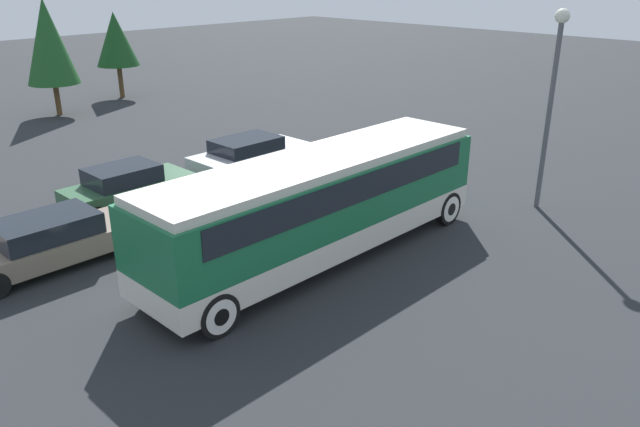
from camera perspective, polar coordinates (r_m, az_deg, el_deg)
The scene contains 8 objects.
ground_plane at distance 17.04m, azimuth 0.00°, elevation -4.02°, with size 120.00×120.00×0.00m, color #26282B.
tour_bus at distance 16.43m, azimuth 0.23°, elevation 1.51°, with size 10.52×2.57×2.86m.
parked_car_near at distance 17.84m, azimuth -23.18°, elevation -2.23°, with size 4.77×1.89×1.37m.
parked_car_mid at distance 23.66m, azimuth -6.44°, elevation 5.26°, with size 4.65×1.91×1.45m.
parked_car_far at distance 21.22m, azimuth -17.21°, elevation 2.35°, with size 4.12×1.79×1.42m.
lamp_post at distance 20.72m, azimuth 20.54°, elevation 11.08°, with size 0.44×0.44×6.24m.
tree_left at distance 39.42m, azimuth -18.17°, elevation 14.89°, with size 2.44×2.44×4.91m.
tree_center at distance 35.67m, azimuth -23.58°, elevation 14.21°, with size 2.60×2.60×5.92m.
Camera 1 is at (-10.98, -10.71, 7.43)m, focal length 35.00 mm.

